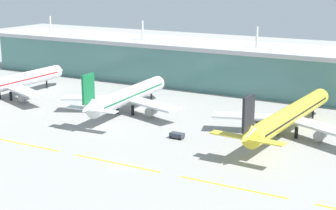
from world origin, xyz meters
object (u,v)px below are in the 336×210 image
(airliner_nearest, at_px, (7,83))
(airliner_far_middle, at_px, (289,116))
(airliner_near_middle, at_px, (127,96))
(pushback_tug, at_px, (177,135))

(airliner_nearest, relative_size, airliner_far_middle, 0.97)
(airliner_nearest, relative_size, airliner_near_middle, 1.17)
(airliner_nearest, distance_m, airliner_near_middle, 55.33)
(airliner_nearest, xyz_separation_m, pushback_tug, (85.79, -13.27, -5.35))
(airliner_nearest, distance_m, pushback_tug, 86.97)
(airliner_near_middle, height_order, airliner_far_middle, same)
(airliner_nearest, bearing_deg, airliner_near_middle, 5.01)
(airliner_nearest, height_order, airliner_near_middle, same)
(airliner_near_middle, distance_m, airliner_far_middle, 59.85)
(airliner_nearest, bearing_deg, airliner_far_middle, 3.44)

